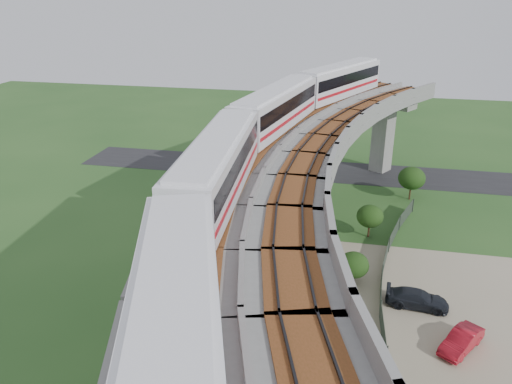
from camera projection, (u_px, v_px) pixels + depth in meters
ground at (264, 303)px, 37.50m from camera, size 160.00×160.00×0.00m
dirt_lot at (466, 346)px, 33.05m from camera, size 18.00×26.00×0.04m
asphalt_road at (308, 170)px, 64.62m from camera, size 60.00×8.00×0.03m
viaduct at (322, 197)px, 33.31m from camera, size 19.58×73.98×11.40m
metro_train at (278, 136)px, 35.06m from camera, size 11.84×61.27×3.64m
fence at (399, 311)px, 35.38m from camera, size 3.87×38.73×1.50m
tree_0 at (412, 178)px, 54.79m from camera, size 2.94×2.94×3.77m
tree_1 at (370, 216)px, 46.61m from camera, size 2.50×2.50×3.23m
tree_2 at (354, 265)px, 39.51m from camera, size 2.43×2.43×2.66m
tree_3 at (372, 366)px, 28.47m from camera, size 2.49×2.49×3.09m
car_red at (461, 341)px, 32.52m from camera, size 3.42×4.06×1.31m
car_dark at (417, 299)px, 36.84m from camera, size 4.67×2.21×1.32m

